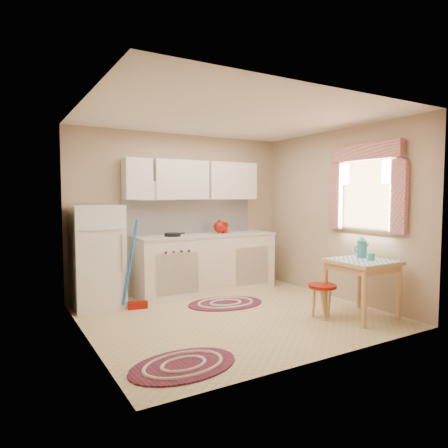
{
  "coord_description": "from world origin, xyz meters",
  "views": [
    {
      "loc": [
        -2.63,
        -4.27,
        1.52
      ],
      "look_at": [
        -0.0,
        0.25,
        1.15
      ],
      "focal_mm": 32.0,
      "sensor_mm": 36.0,
      "label": 1
    }
  ],
  "objects_px": {
    "base_cabinets": "(206,264)",
    "stool": "(322,301)",
    "table": "(361,289)",
    "fridge": "(97,257)"
  },
  "relations": [
    {
      "from": "fridge",
      "to": "stool",
      "type": "bearing_deg",
      "value": -39.52
    },
    {
      "from": "table",
      "to": "stool",
      "type": "relative_size",
      "value": 1.71
    },
    {
      "from": "base_cabinets",
      "to": "stool",
      "type": "relative_size",
      "value": 5.36
    },
    {
      "from": "fridge",
      "to": "stool",
      "type": "height_order",
      "value": "fridge"
    },
    {
      "from": "base_cabinets",
      "to": "stool",
      "type": "distance_m",
      "value": 2.06
    },
    {
      "from": "base_cabinets",
      "to": "table",
      "type": "distance_m",
      "value": 2.42
    },
    {
      "from": "base_cabinets",
      "to": "stool",
      "type": "xyz_separation_m",
      "value": [
        0.6,
        -1.95,
        -0.23
      ]
    },
    {
      "from": "base_cabinets",
      "to": "table",
      "type": "bearing_deg",
      "value": -64.19
    },
    {
      "from": "fridge",
      "to": "table",
      "type": "bearing_deg",
      "value": -37.62
    },
    {
      "from": "table",
      "to": "stool",
      "type": "distance_m",
      "value": 0.52
    }
  ]
}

